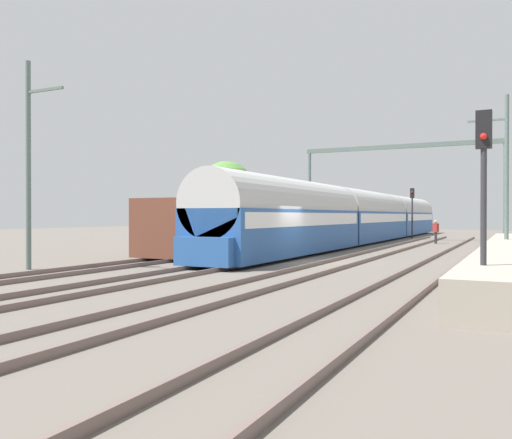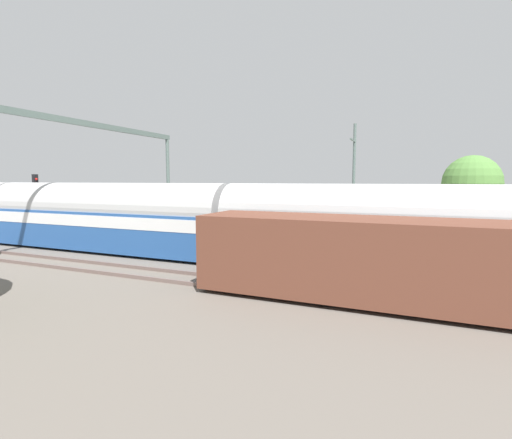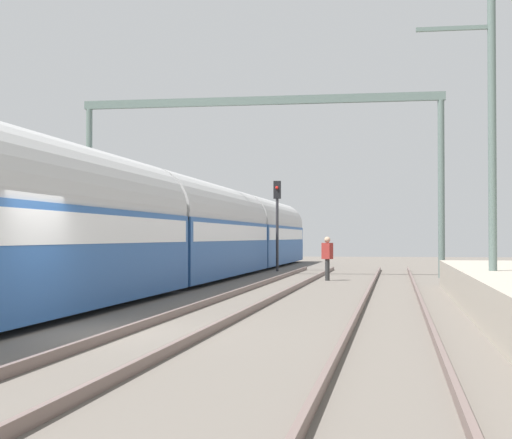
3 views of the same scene
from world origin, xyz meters
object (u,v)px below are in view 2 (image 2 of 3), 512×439
Objects in this scene: person_crossing at (166,224)px; freight_car at (386,261)px; catenary_gantry at (95,153)px; railway_signal_far at (36,197)px; passenger_train at (105,217)px.

freight_car is at bearing -87.05° from person_crossing.
catenary_gantry reaches higher than freight_car.
person_crossing is 6.55m from catenary_gantry.
catenary_gantry is at bearing 72.64° from freight_car.
railway_signal_far reaches higher than person_crossing.
person_crossing is at bearing -43.21° from catenary_gantry.
freight_car is 25.01m from railway_signal_far.
catenary_gantry is (0.01, -5.79, 2.93)m from railway_signal_far.
passenger_train is 28.44× the size of person_crossing.
person_crossing is 0.11× the size of catenary_gantry.
catenary_gantry is (1.93, 2.51, 3.90)m from passenger_train.
freight_car is 2.86× the size of railway_signal_far.
freight_car is at bearing -103.56° from passenger_train.
passenger_train is 3.08× the size of catenary_gantry.
railway_signal_far is 6.49m from catenary_gantry.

